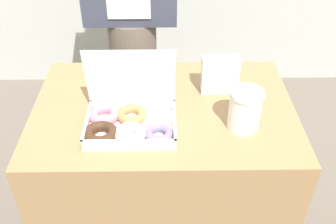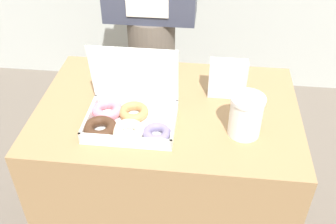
% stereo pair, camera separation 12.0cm
% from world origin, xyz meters
% --- Properties ---
extents(table, '(0.89, 0.60, 0.77)m').
position_xyz_m(table, '(0.00, 0.00, 0.39)').
color(table, '#99754C').
rests_on(table, ground_plane).
extents(donut_box, '(0.31, 0.24, 0.24)m').
position_xyz_m(donut_box, '(-0.12, -0.11, 0.81)').
color(donut_box, white).
rests_on(donut_box, table).
extents(coffee_cup, '(0.11, 0.11, 0.14)m').
position_xyz_m(coffee_cup, '(0.25, -0.11, 0.84)').
color(coffee_cup, white).
rests_on(coffee_cup, table).
extents(napkin_holder, '(0.13, 0.05, 0.14)m').
position_xyz_m(napkin_holder, '(0.20, 0.09, 0.84)').
color(napkin_holder, silver).
rests_on(napkin_holder, table).
extents(person_customer, '(0.40, 0.23, 1.62)m').
position_xyz_m(person_customer, '(-0.14, 0.58, 0.90)').
color(person_customer, '#665B51').
rests_on(person_customer, ground_plane).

